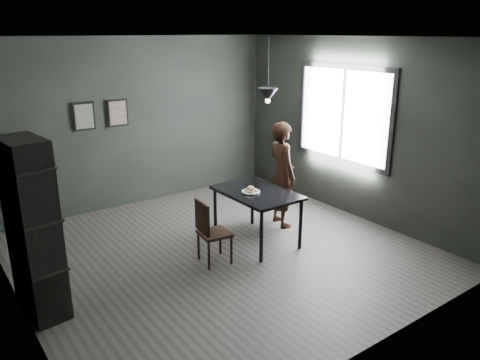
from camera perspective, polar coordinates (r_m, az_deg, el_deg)
ground at (r=6.44m, az=-2.29°, el=-8.75°), size 5.00×5.00×0.00m
back_wall at (r=8.11m, az=-12.36°, el=6.87°), size 5.00×0.10×2.80m
ceiling at (r=5.77m, az=-2.64°, el=17.02°), size 5.00×5.00×0.02m
window_assembly at (r=7.66m, az=12.41°, el=7.77°), size 0.04×1.96×1.56m
cafe_table at (r=6.50m, az=2.04°, el=-2.05°), size 0.80×1.20×0.75m
white_plate at (r=6.43m, az=1.32°, el=-1.48°), size 0.23×0.23×0.01m
donut_pile at (r=6.42m, az=1.32°, el=-1.20°), size 0.18×0.18×0.08m
woman at (r=7.07m, az=5.13°, el=0.68°), size 0.50×0.66×1.61m
wood_chair at (r=5.96m, az=-3.80°, el=-5.88°), size 0.41×0.41×0.85m
shelf_unit at (r=5.18m, az=-23.88°, el=-5.64°), size 0.43×0.67×1.90m
pendant_lamp at (r=6.40m, az=3.42°, el=10.35°), size 0.28×0.28×0.86m
framed_print_left at (r=7.73m, az=-18.49°, el=7.37°), size 0.34×0.04×0.44m
framed_print_right at (r=7.91m, az=-14.69°, el=7.92°), size 0.34×0.04×0.44m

